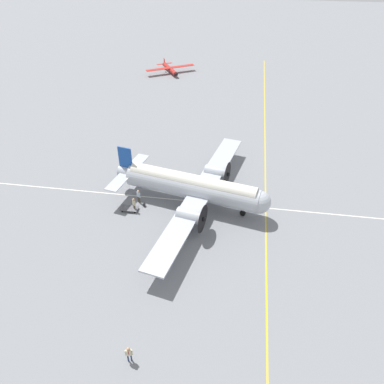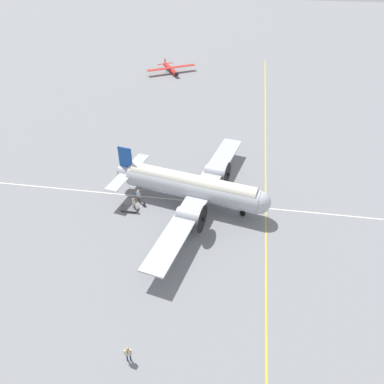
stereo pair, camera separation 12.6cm
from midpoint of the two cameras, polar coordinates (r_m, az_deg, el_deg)
name	(u,v)px [view 2 (the right image)]	position (r m, az deg, el deg)	size (l,w,h in m)	color
ground_plane	(192,204)	(46.11, 0.08, -1.80)	(300.00, 300.00, 0.00)	slate
apron_line_eastwest	(266,211)	(45.90, 11.25, -2.83)	(120.00, 0.16, 0.01)	gold
apron_line_northsouth	(193,201)	(46.52, 0.18, -1.40)	(0.16, 120.00, 0.01)	silver
airliner_main	(196,187)	(44.41, 0.63, 0.75)	(27.52, 19.40, 6.14)	#ADB2BC
crew_foreground	(128,353)	(32.01, -9.62, -23.01)	(0.30, 0.59, 1.79)	navy
passenger_boarding	(139,195)	(46.11, -8.07, -0.46)	(0.40, 0.55, 1.85)	#473D2D
ramp_agent	(134,203)	(44.89, -8.76, -1.68)	(0.48, 0.48, 1.85)	#473D2D
suitcase_near_door	(144,204)	(45.95, -7.21, -1.88)	(0.34, 0.18, 0.56)	#232328
baggage_cart	(129,208)	(45.59, -9.44, -2.45)	(1.18, 2.03, 0.56)	#56565B
light_aircraft_distant	(171,69)	(89.59, -3.18, 18.20)	(8.23, 10.31, 2.16)	#B2231E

